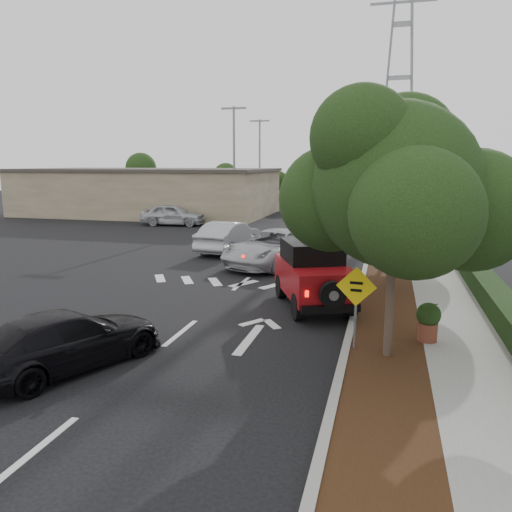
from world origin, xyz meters
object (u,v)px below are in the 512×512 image
(red_jeep, at_px, (312,273))
(speed_hump_sign, at_px, (356,297))
(silver_suv_ahead, at_px, (275,248))
(black_suv_oncoming, at_px, (67,340))

(red_jeep, relative_size, speed_hump_sign, 2.09)
(silver_suv_ahead, bearing_deg, speed_hump_sign, -45.59)
(red_jeep, distance_m, silver_suv_ahead, 6.72)
(red_jeep, bearing_deg, speed_hump_sign, -90.41)
(silver_suv_ahead, bearing_deg, black_suv_oncoming, -77.71)
(black_suv_oncoming, relative_size, speed_hump_sign, 2.22)
(silver_suv_ahead, xyz_separation_m, speed_hump_sign, (4.30, -10.16, 0.63))
(red_jeep, bearing_deg, silver_suv_ahead, 89.70)
(black_suv_oncoming, bearing_deg, red_jeep, -101.65)
(red_jeep, distance_m, black_suv_oncoming, 8.09)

